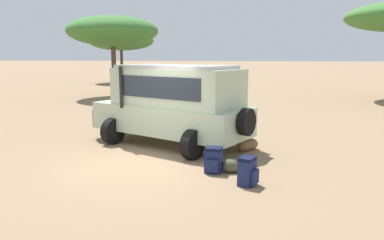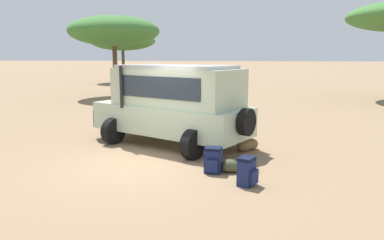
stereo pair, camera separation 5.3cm
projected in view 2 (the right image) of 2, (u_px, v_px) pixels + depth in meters
The scene contains 8 objects.
ground_plane at pixel (140, 164), 9.50m from camera, with size 320.00×320.00×0.00m, color #8C7051.
safari_vehicle at pixel (173, 103), 11.32m from camera, with size 5.35×3.93×2.44m.
backpack_beside_front_wheel at pixel (247, 172), 7.91m from camera, with size 0.46×0.47×0.61m.
backpack_cluster_center at pixel (213, 160), 8.78m from camera, with size 0.42×0.45×0.61m.
duffel_bag_low_black_case at pixel (247, 145), 10.83m from camera, with size 0.62×0.65×0.42m.
duffel_bag_soft_canvas at pixel (239, 165), 8.84m from camera, with size 0.83×0.47×0.42m.
acacia_tree_far_left at pixel (123, 41), 36.65m from camera, with size 6.43×5.75×5.00m.
acacia_tree_left_mid at pixel (114, 31), 23.97m from camera, with size 5.84×5.71×5.20m.
Camera 2 is at (2.79, -8.83, 2.74)m, focal length 35.00 mm.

